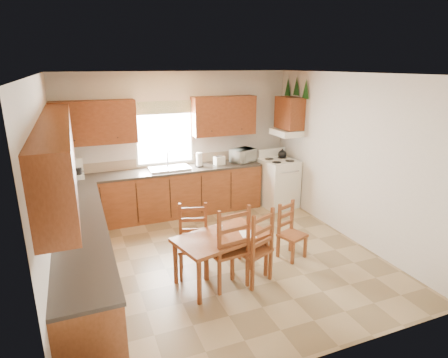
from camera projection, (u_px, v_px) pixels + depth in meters
name	position (u px, v px, depth m)	size (l,w,h in m)	color
floor	(222.00, 257.00, 5.70)	(4.50, 4.50, 0.00)	#8F7954
ceiling	(222.00, 74.00, 4.91)	(4.50, 4.50, 0.00)	olive
wall_left	(49.00, 192.00, 4.50)	(4.50, 4.50, 0.00)	beige
wall_right	(350.00, 158.00, 6.11)	(4.50, 4.50, 0.00)	beige
wall_back	(180.00, 143.00, 7.30)	(4.50, 4.50, 0.00)	beige
wall_front	(316.00, 238.00, 3.31)	(4.50, 4.50, 0.00)	beige
lower_cab_back	(167.00, 194.00, 7.17)	(3.75, 0.60, 0.88)	brown
lower_cab_left	(84.00, 260.00, 4.74)	(0.60, 3.60, 0.88)	brown
counter_back	(165.00, 171.00, 7.03)	(3.75, 0.63, 0.04)	#3A332C
counter_left	(80.00, 227.00, 4.61)	(0.63, 3.60, 0.04)	#3A332C
backsplash	(162.00, 162.00, 7.26)	(3.75, 0.01, 0.18)	gray
upper_cab_back_left	(94.00, 123.00, 6.45)	(1.41, 0.33, 0.75)	brown
upper_cab_back_right	(224.00, 116.00, 7.31)	(1.25, 0.33, 0.75)	brown
upper_cab_left	(58.00, 152.00, 4.28)	(0.33, 3.60, 0.75)	brown
upper_cab_stove	(289.00, 113.00, 7.35)	(0.33, 0.62, 0.62)	brown
range_hood	(286.00, 132.00, 7.44)	(0.44, 0.62, 0.12)	silver
window_frame	(164.00, 134.00, 7.11)	(1.13, 0.02, 1.18)	silver
window_pane	(164.00, 134.00, 7.10)	(1.05, 0.01, 1.10)	white
window_valance	(164.00, 108.00, 6.93)	(1.19, 0.01, 0.24)	#567846
sink_basin	(169.00, 168.00, 7.05)	(0.75, 0.45, 0.04)	silver
pine_decal_a	(306.00, 89.00, 6.97)	(0.22, 0.22, 0.36)	#143E13
pine_decal_b	(297.00, 86.00, 7.24)	(0.22, 0.22, 0.36)	#143E13
pine_decal_c	(288.00, 87.00, 7.54)	(0.22, 0.22, 0.36)	#143E13
stove	(278.00, 184.00, 7.66)	(0.64, 0.67, 0.96)	silver
coffeemaker	(77.00, 170.00, 6.46)	(0.18, 0.21, 0.30)	silver
paper_towel	(199.00, 160.00, 7.21)	(0.12, 0.12, 0.28)	white
toaster	(219.00, 161.00, 7.36)	(0.20, 0.13, 0.17)	silver
microwave	(243.00, 155.00, 7.56)	(0.44, 0.32, 0.27)	silver
dining_table	(222.00, 257.00, 5.04)	(1.22, 0.70, 0.65)	brown
chair_near_left	(226.00, 245.00, 4.88)	(0.48, 0.46, 1.14)	brown
chair_near_right	(252.00, 245.00, 4.97)	(0.44, 0.42, 1.04)	brown
chair_far_left	(194.00, 242.00, 5.11)	(0.41, 0.40, 0.99)	brown
chair_far_right	(293.00, 231.00, 5.59)	(0.36, 0.34, 0.85)	brown
table_paper	(248.00, 234.00, 4.98)	(0.18, 0.25, 0.00)	white
table_card	(220.00, 230.00, 4.99)	(0.09, 0.02, 0.11)	white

